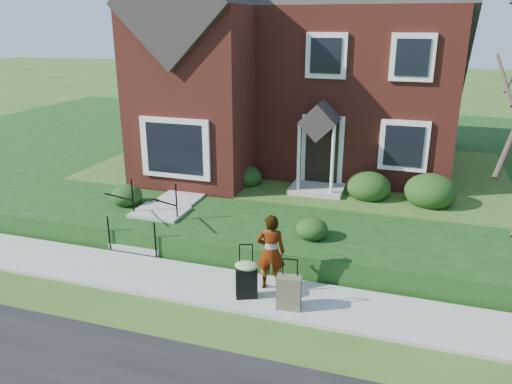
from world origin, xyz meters
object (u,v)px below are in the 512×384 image
at_px(woman, 271,252).
at_px(suitcase_black, 246,277).
at_px(front_steps, 152,224).
at_px(suitcase_olive, 289,292).

relative_size(woman, suitcase_black, 1.42).
bearing_deg(front_steps, suitcase_olive, -27.34).
distance_m(woman, suitcase_black, 0.76).
relative_size(front_steps, suitcase_olive, 1.92).
distance_m(woman, suitcase_olive, 1.02).
bearing_deg(woman, front_steps, -34.73).
bearing_deg(suitcase_olive, front_steps, 147.17).
bearing_deg(suitcase_olive, woman, 125.07).
relative_size(front_steps, suitcase_black, 1.71).
xyz_separation_m(woman, suitcase_olive, (0.58, -0.68, -0.49)).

